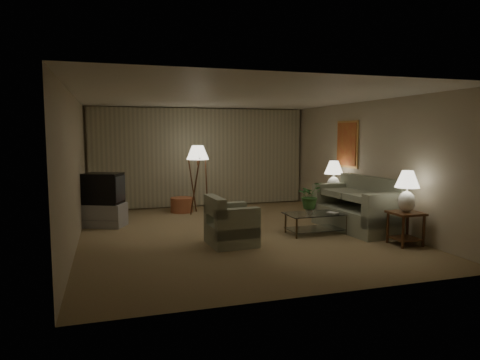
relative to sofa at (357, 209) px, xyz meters
name	(u,v)px	position (x,y,z in m)	size (l,w,h in m)	color
ground	(236,233)	(-2.50, 0.42, -0.43)	(7.00, 7.00, 0.00)	olive
room_shell	(218,144)	(-2.48, 1.93, 1.32)	(6.04, 7.02, 2.72)	#BEB292
sofa	(357,209)	(0.00, 0.00, 0.00)	(2.12, 1.32, 0.87)	gray
armchair	(231,225)	(-2.84, -0.41, -0.08)	(0.94, 0.90, 0.70)	gray
side_table_near	(406,222)	(0.15, -1.35, -0.02)	(0.53, 0.53, 0.60)	#3C1F10
side_table_far	(333,202)	(0.15, 1.25, -0.04)	(0.45, 0.38, 0.60)	#3C1F10
table_lamp_near	(407,188)	(0.15, -1.35, 0.61)	(0.43, 0.43, 0.74)	white
table_lamp_far	(334,174)	(0.15, 1.25, 0.62)	(0.44, 0.44, 0.76)	white
coffee_table	(316,220)	(-0.99, -0.10, -0.15)	(1.23, 0.67, 0.41)	silver
tv_cabinet	(104,215)	(-5.05, 1.87, -0.18)	(1.02, 0.85, 0.50)	#969698
crt_tv	(103,188)	(-5.05, 1.87, 0.40)	(0.92, 0.81, 0.66)	black
floor_lamp	(198,178)	(-2.80, 2.77, 0.46)	(0.55, 0.55, 1.70)	#3C1F10
ottoman	(182,205)	(-3.17, 3.06, -0.25)	(0.56, 0.56, 0.37)	#995434
vase	(309,210)	(-1.14, -0.10, 0.06)	(0.16, 0.16, 0.16)	white
flowers	(310,192)	(-1.14, -0.10, 0.41)	(0.48, 0.42, 0.53)	#366A2F
book	(330,213)	(-0.74, -0.20, -0.01)	(0.15, 0.21, 0.02)	olive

